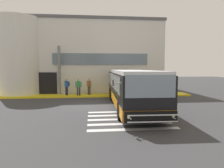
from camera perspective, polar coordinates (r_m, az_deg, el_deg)
ground_plane at (r=14.86m, az=-6.09°, el=-6.36°), size 80.00×90.00×0.02m
bay_paint_stripes at (r=10.94m, az=4.54°, el=-10.37°), size 4.40×3.96×0.01m
terminal_building at (r=26.13m, az=-7.56°, el=7.59°), size 17.91×13.80×8.31m
boarding_curb at (r=19.58m, az=-6.05°, el=-3.40°), size 20.11×2.00×0.15m
entry_support_column at (r=20.26m, az=-15.44°, el=3.94°), size 0.28×0.28×4.93m
bus_main_foreground at (r=14.44m, az=5.39°, el=-1.29°), size 3.36×11.93×2.70m
passenger_near_column at (r=19.47m, az=-13.32°, el=-0.47°), size 0.51×0.52×1.68m
passenger_by_doorway at (r=19.10m, az=-9.94°, el=-0.62°), size 0.59×0.24×1.68m
passenger_at_curb_edge at (r=19.52m, az=-6.86°, el=-0.46°), size 0.44×0.45×1.68m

